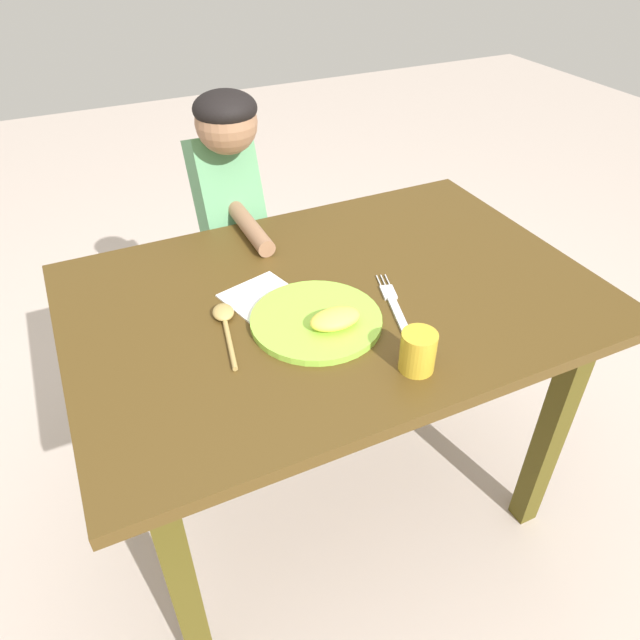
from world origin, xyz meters
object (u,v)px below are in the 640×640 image
at_px(drinking_cup, 418,351).
at_px(person, 232,256).
at_px(fork, 394,305).
at_px(spoon, 225,319).
at_px(plate, 320,320).

xyz_separation_m(drinking_cup, person, (-0.11, 0.80, -0.21)).
height_order(fork, spoon, spoon).
bearing_deg(drinking_cup, person, 97.64).
height_order(fork, person, person).
relative_size(plate, drinking_cup, 3.35).
distance_m(plate, spoon, 0.19).
bearing_deg(plate, person, 90.12).
relative_size(spoon, person, 0.19).
bearing_deg(plate, fork, -3.19).
relative_size(drinking_cup, person, 0.08).
xyz_separation_m(plate, person, (-0.00, 0.60, -0.18)).
bearing_deg(fork, plate, 102.88).
bearing_deg(person, drinking_cup, 97.64).
bearing_deg(fork, spoon, 90.36).
bearing_deg(spoon, fork, -95.16).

